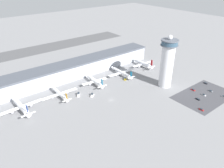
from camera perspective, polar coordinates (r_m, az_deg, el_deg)
name	(u,v)px	position (r m, az deg, el deg)	size (l,w,h in m)	color
ground_plane	(111,100)	(217.41, -0.26, -4.21)	(1000.00, 1000.00, 0.00)	gray
terminal_building	(75,69)	(265.36, -9.62, 3.92)	(212.71, 25.00, 18.75)	#A3A8B2
runway_strip	(37,50)	(375.88, -18.98, 8.47)	(319.06, 44.00, 0.01)	#515154
control_tower	(167,62)	(239.06, 14.21, 5.53)	(18.12, 18.12, 57.23)	silver
parking_lot_surface	(204,95)	(244.14, 22.91, -2.78)	(64.00, 40.00, 0.01)	#424247
airplane_gate_alpha	(21,107)	(215.41, -22.63, -5.51)	(41.21, 34.87, 14.51)	white
airplane_gate_bravo	(60,94)	(226.49, -13.47, -2.52)	(39.12, 33.06, 11.24)	white
airplane_gate_charlie	(95,81)	(244.43, -4.46, 0.76)	(31.13, 32.84, 12.93)	white
airplane_gate_delta	(121,72)	(265.47, 2.48, 3.03)	(35.80, 37.39, 11.62)	white
airplane_gate_echo	(143,64)	(292.39, 8.16, 5.29)	(33.87, 32.46, 14.35)	silver
service_truck_catering	(79,94)	(227.20, -8.73, -2.72)	(6.11, 7.12, 3.12)	black
service_truck_fuel	(92,95)	(224.80, -5.18, -2.89)	(6.38, 6.32, 2.68)	black
service_truck_baggage	(125,79)	(256.83, 3.50, 1.37)	(5.85, 5.38, 3.20)	black
car_yellow_taxi	(201,110)	(218.71, 22.29, -6.19)	(1.77, 4.59, 1.52)	black
car_navy_sedan	(198,99)	(233.98, 21.50, -3.71)	(1.83, 4.65, 1.40)	black
car_red_hatchback	(193,90)	(249.74, 20.40, -1.42)	(1.88, 4.53, 1.57)	black
car_green_van	(211,91)	(254.46, 24.35, -1.68)	(2.00, 4.57, 1.40)	black
car_black_suv	(204,95)	(243.94, 22.84, -2.64)	(2.05, 4.67, 1.45)	black
car_blue_compact	(224,96)	(249.73, 27.14, -2.90)	(1.85, 4.19, 1.40)	black
car_white_wagon	(205,83)	(269.36, 23.21, 0.20)	(1.92, 4.48, 1.46)	black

